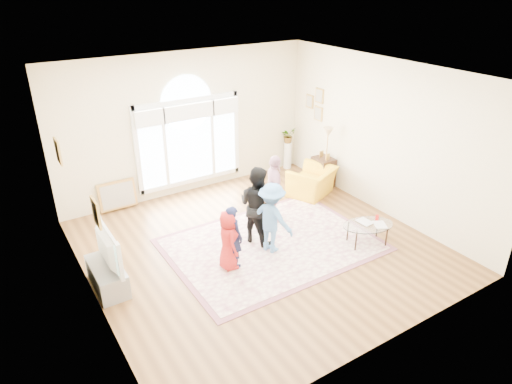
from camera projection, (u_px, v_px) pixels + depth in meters
ground at (260, 247)px, 8.58m from camera, size 6.00×6.00×0.00m
room_shell at (191, 128)px, 10.06m from camera, size 6.00×6.00×6.00m
area_rug at (272, 244)px, 8.63m from camera, size 3.60×2.60×0.02m
rug_border at (272, 245)px, 8.64m from camera, size 3.80×2.80×0.01m
tv_console at (107, 276)px, 7.39m from camera, size 0.45×1.00×0.42m
television at (103, 248)px, 7.16m from camera, size 0.17×1.13×0.65m
coffee_table at (368, 225)px, 8.51m from camera, size 1.12×0.89×0.54m
armchair at (312, 182)px, 10.46m from camera, size 1.27×1.20×0.65m
side_cabinet at (323, 172)px, 10.92m from camera, size 0.40×0.50×0.70m
floor_lamp at (328, 137)px, 10.35m from camera, size 0.31×0.31×1.51m
plant_pedestal at (288, 155)px, 11.90m from camera, size 0.20×0.20×0.70m
potted_plant at (288, 135)px, 11.66m from camera, size 0.41×0.37×0.40m
leaning_picture at (120, 209)px, 9.93m from camera, size 0.80×0.14×0.62m
child_red at (228, 240)px, 7.74m from camera, size 0.43×0.58×1.09m
child_navy at (232, 236)px, 7.78m from camera, size 0.39×0.48×1.15m
child_black at (257, 205)px, 8.44m from camera, size 0.80×0.89×1.51m
child_pink at (274, 189)px, 9.19m from camera, size 0.61×0.89×1.41m
child_blue at (272, 218)px, 8.17m from camera, size 0.76×0.98×1.34m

